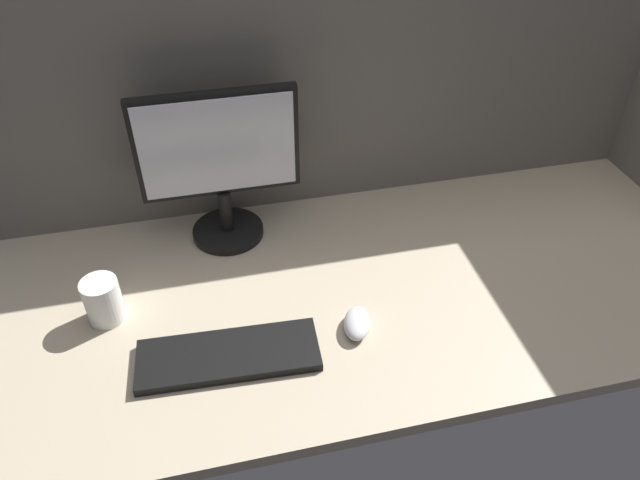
{
  "coord_description": "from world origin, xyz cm",
  "views": [
    {
      "loc": [
        -35.95,
        -98.22,
        97.06
      ],
      "look_at": [
        -12.68,
        0.0,
        14.0
      ],
      "focal_mm": 33.7,
      "sensor_mm": 36.0,
      "label": 1
    }
  ],
  "objects_px": {
    "monitor": "(220,162)",
    "keyboard": "(229,355)",
    "mouse": "(357,323)",
    "mug_ceramic_white": "(103,300)"
  },
  "relations": [
    {
      "from": "keyboard",
      "to": "mouse",
      "type": "distance_m",
      "value": 0.28
    },
    {
      "from": "monitor",
      "to": "keyboard",
      "type": "bearing_deg",
      "value": -96.12
    },
    {
      "from": "monitor",
      "to": "keyboard",
      "type": "distance_m",
      "value": 0.46
    },
    {
      "from": "mug_ceramic_white",
      "to": "mouse",
      "type": "bearing_deg",
      "value": -16.61
    },
    {
      "from": "keyboard",
      "to": "mouse",
      "type": "xyz_separation_m",
      "value": [
        0.28,
        0.02,
        0.01
      ]
    },
    {
      "from": "keyboard",
      "to": "monitor",
      "type": "bearing_deg",
      "value": 87.02
    },
    {
      "from": "monitor",
      "to": "mouse",
      "type": "height_order",
      "value": "monitor"
    },
    {
      "from": "keyboard",
      "to": "mug_ceramic_white",
      "type": "xyz_separation_m",
      "value": [
        -0.25,
        0.18,
        0.04
      ]
    },
    {
      "from": "monitor",
      "to": "mug_ceramic_white",
      "type": "relative_size",
      "value": 3.75
    },
    {
      "from": "monitor",
      "to": "keyboard",
      "type": "relative_size",
      "value": 1.05
    }
  ]
}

